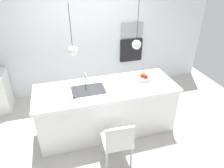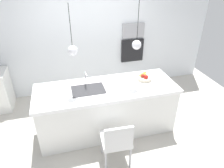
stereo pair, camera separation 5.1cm
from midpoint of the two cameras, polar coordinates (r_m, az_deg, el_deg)
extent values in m
plane|color=#BCB7AD|center=(4.09, -1.74, -12.05)|extent=(6.60, 6.60, 0.00)
cube|color=white|center=(4.89, -6.95, 12.53)|extent=(6.00, 0.10, 2.60)
cube|color=white|center=(3.82, -1.84, -7.25)|extent=(2.41, 0.83, 0.86)
cube|color=white|center=(3.56, -1.96, -1.34)|extent=(2.47, 0.89, 0.06)
cube|color=#2D2D30|center=(3.50, -7.02, -1.71)|extent=(0.56, 0.40, 0.02)
cylinder|color=silver|center=(3.65, -7.78, 1.71)|extent=(0.02, 0.02, 0.22)
cylinder|color=silver|center=(3.54, -7.68, 2.56)|extent=(0.02, 0.16, 0.02)
cylinder|color=beige|center=(3.82, 8.57, 1.65)|extent=(0.26, 0.26, 0.06)
sphere|color=#B22D1E|center=(3.79, 8.13, 2.38)|extent=(0.08, 0.08, 0.08)
sphere|color=red|center=(3.75, 8.99, 2.04)|extent=(0.08, 0.08, 0.08)
sphere|color=orange|center=(3.80, 8.62, 2.44)|extent=(0.08, 0.08, 0.08)
ellipsoid|color=yellow|center=(3.81, 8.14, 2.95)|extent=(0.19, 0.09, 0.09)
cube|color=#9E9EA3|center=(5.05, 5.25, 14.67)|extent=(0.54, 0.08, 0.34)
cube|color=black|center=(5.20, 4.99, 9.35)|extent=(0.56, 0.08, 0.56)
cube|color=silver|center=(3.25, 0.80, -15.18)|extent=(0.46, 0.45, 0.06)
cube|color=silver|center=(2.97, 1.73, -14.81)|extent=(0.42, 0.06, 0.36)
cylinder|color=#B2B2B7|center=(3.57, 3.13, -15.31)|extent=(0.04, 0.04, 0.40)
cylinder|color=#B2B2B7|center=(3.51, -3.08, -16.29)|extent=(0.04, 0.04, 0.40)
cylinder|color=#B2B2B7|center=(3.34, 4.91, -19.58)|extent=(0.04, 0.04, 0.40)
cylinder|color=#B2B2B7|center=(3.27, -1.87, -20.76)|extent=(0.04, 0.04, 0.40)
sphere|color=silver|center=(3.17, -11.32, 9.03)|extent=(0.15, 0.15, 0.15)
cylinder|color=black|center=(3.06, -12.03, 15.63)|extent=(0.01, 0.01, 0.60)
sphere|color=silver|center=(3.39, 6.38, 10.82)|extent=(0.15, 0.15, 0.15)
cylinder|color=black|center=(3.29, 6.76, 17.03)|extent=(0.01, 0.01, 0.60)
camera|label=1|loc=(0.03, -90.41, -0.24)|focal=32.87mm
camera|label=2|loc=(0.03, 89.59, 0.24)|focal=32.87mm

